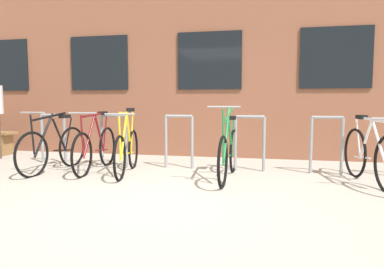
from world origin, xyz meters
name	(u,v)px	position (x,y,z in m)	size (l,w,h in m)	color
ground_plane	(167,198)	(0.00, 0.00, 0.00)	(42.00, 42.00, 0.00)	#B2ADA0
storefront_building	(229,54)	(0.00, 6.88, 2.58)	(28.00, 7.39, 5.17)	brown
bike_rack	(214,138)	(0.28, 1.90, 0.54)	(6.51, 0.05, 0.92)	gray
bicycle_black	(54,148)	(-2.28, 1.24, 0.38)	(0.44, 1.70, 1.01)	black
bicycle_white	(370,155)	(2.56, 1.30, 0.40)	(0.46, 1.76, 0.97)	black
bicycle_yellow	(127,150)	(-1.02, 1.28, 0.38)	(0.45, 1.63, 1.06)	black
bicycle_maroon	(96,147)	(-1.62, 1.41, 0.38)	(0.44, 1.74, 1.00)	black
bicycle_green	(229,153)	(0.60, 1.24, 0.39)	(0.44, 1.81, 1.11)	black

